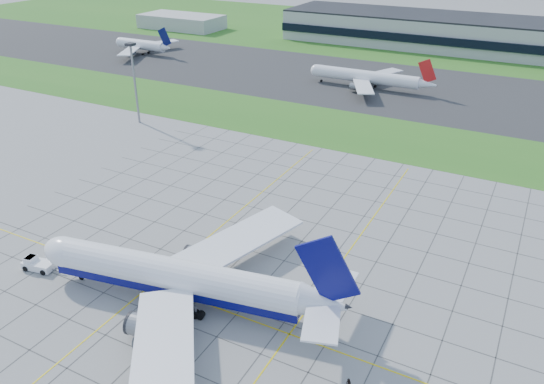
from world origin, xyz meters
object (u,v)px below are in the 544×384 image
Objects in this scene: airliner at (178,277)px; crew_near at (52,246)px; light_mast at (134,73)px; distant_jet_1 at (367,77)px; distant_jet_0 at (142,45)px; crew_far at (348,384)px; pushback_tug at (37,264)px.

airliner is 32.96m from crew_near.
distant_jet_1 is (52.91, 73.08, -11.69)m from light_mast.
airliner is 1.20× the size of distant_jet_1.
distant_jet_0 is (-64.80, 78.79, -11.70)m from light_mast.
light_mast reaches higher than crew_far.
pushback_tug is 62.59m from crew_far.
crew_near is 141.56m from distant_jet_1.
distant_jet_1 is (18.12, 140.35, 3.59)m from crew_near.
crew_near is at bearing -97.36° from distant_jet_1.
crew_far is at bearing -9.89° from pushback_tug.
pushback_tug is (37.69, -73.32, -15.09)m from light_mast.
light_mast is at bearing 172.15° from crew_far.
pushback_tug is 4.94× the size of crew_near.
light_mast is at bearing 56.87° from crew_near.
airliner reaches higher than pushback_tug.
airliner is at bearing -48.05° from distant_jet_0.
distant_jet_1 is at bearing 85.85° from airliner.
light_mast reaches higher than distant_jet_0.
distant_jet_0 reaches higher than crew_far.
airliner is at bearing -0.60° from pushback_tug.
distant_jet_0 is (-99.59, 146.06, 3.58)m from crew_near.
light_mast is 102.68m from distant_jet_0.
airliner is at bearing -62.38° from crew_near.
airliner reaches higher than crew_near.
crew_far is 0.04× the size of distant_jet_1.
distant_jet_1 reaches higher than pushback_tug.
airliner is at bearing -45.37° from light_mast.
light_mast is 96.71m from airliner.
light_mast reaches higher than airliner.
light_mast is 77.27m from crew_near.
pushback_tug is at bearing -56.03° from distant_jet_0.
crew_near is at bearing -62.65° from light_mast.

